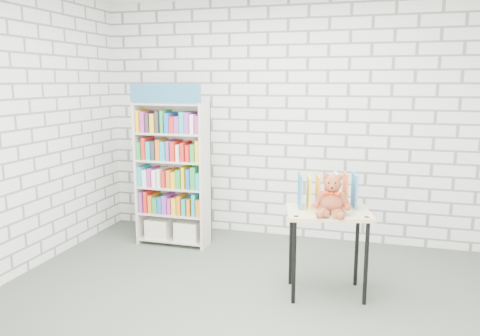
# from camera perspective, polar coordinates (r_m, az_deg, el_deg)

# --- Properties ---
(ground) EXTENTS (4.50, 4.50, 0.00)m
(ground) POSITION_cam_1_polar(r_m,az_deg,el_deg) (4.03, 0.00, -16.90)
(ground) COLOR #434D41
(ground) RESTS_ON ground
(room_shell) EXTENTS (4.52, 4.02, 2.81)m
(room_shell) POSITION_cam_1_polar(r_m,az_deg,el_deg) (3.58, 0.01, 9.38)
(room_shell) COLOR silver
(room_shell) RESTS_ON ground
(bookshelf) EXTENTS (0.81, 0.32, 1.83)m
(bookshelf) POSITION_cam_1_polar(r_m,az_deg,el_deg) (5.35, -8.19, -0.58)
(bookshelf) COLOR beige
(bookshelf) RESTS_ON ground
(display_table) EXTENTS (0.80, 0.64, 0.76)m
(display_table) POSITION_cam_1_polar(r_m,az_deg,el_deg) (4.13, 10.66, -6.56)
(display_table) COLOR tan
(display_table) RESTS_ON ground
(table_books) EXTENTS (0.53, 0.33, 0.29)m
(table_books) POSITION_cam_1_polar(r_m,az_deg,el_deg) (4.17, 10.56, -2.77)
(table_books) COLOR teal
(table_books) RESTS_ON display_table
(teddy_bear) EXTENTS (0.32, 0.29, 0.34)m
(teddy_bear) POSITION_cam_1_polar(r_m,az_deg,el_deg) (3.97, 11.15, -3.65)
(teddy_bear) COLOR brown
(teddy_bear) RESTS_ON display_table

